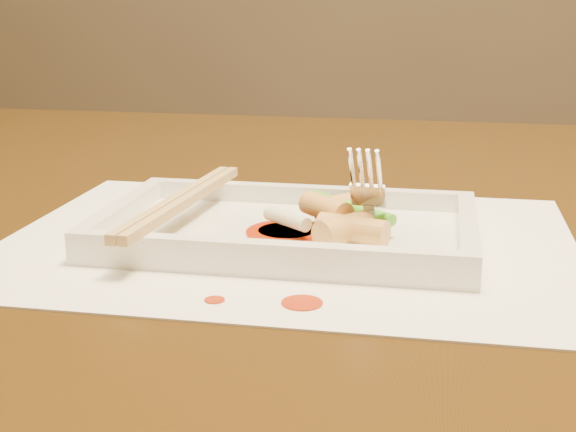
% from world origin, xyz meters
% --- Properties ---
extents(table, '(1.40, 0.90, 0.75)m').
position_xyz_m(table, '(0.00, 0.00, 0.65)').
color(table, black).
rests_on(table, ground).
extents(placemat, '(0.40, 0.30, 0.00)m').
position_xyz_m(placemat, '(0.07, -0.12, 0.75)').
color(placemat, white).
rests_on(placemat, table).
extents(sauce_splatter_a, '(0.02, 0.02, 0.00)m').
position_xyz_m(sauce_splatter_a, '(0.10, -0.24, 0.75)').
color(sauce_splatter_a, '#AD2405').
rests_on(sauce_splatter_a, placemat).
extents(sauce_splatter_b, '(0.01, 0.01, 0.00)m').
position_xyz_m(sauce_splatter_b, '(0.05, -0.24, 0.75)').
color(sauce_splatter_b, '#AD2405').
rests_on(sauce_splatter_b, placemat).
extents(plate_base, '(0.26, 0.16, 0.01)m').
position_xyz_m(plate_base, '(0.07, -0.12, 0.76)').
color(plate_base, white).
rests_on(plate_base, placemat).
extents(plate_rim_far, '(0.26, 0.01, 0.01)m').
position_xyz_m(plate_rim_far, '(0.07, -0.05, 0.77)').
color(plate_rim_far, white).
rests_on(plate_rim_far, plate_base).
extents(plate_rim_near, '(0.26, 0.01, 0.01)m').
position_xyz_m(plate_rim_near, '(0.07, -0.20, 0.77)').
color(plate_rim_near, white).
rests_on(plate_rim_near, plate_base).
extents(plate_rim_left, '(0.01, 0.14, 0.01)m').
position_xyz_m(plate_rim_left, '(-0.06, -0.12, 0.77)').
color(plate_rim_left, white).
rests_on(plate_rim_left, plate_base).
extents(plate_rim_right, '(0.01, 0.14, 0.01)m').
position_xyz_m(plate_rim_right, '(0.19, -0.12, 0.77)').
color(plate_rim_right, white).
rests_on(plate_rim_right, plate_base).
extents(veg_piece, '(0.04, 0.03, 0.01)m').
position_xyz_m(veg_piece, '(0.10, -0.08, 0.77)').
color(veg_piece, black).
rests_on(veg_piece, plate_base).
extents(scallion_white, '(0.04, 0.03, 0.01)m').
position_xyz_m(scallion_white, '(0.07, -0.14, 0.77)').
color(scallion_white, '#EAEACC').
rests_on(scallion_white, plate_base).
extents(scallion_green, '(0.07, 0.06, 0.01)m').
position_xyz_m(scallion_green, '(0.11, -0.10, 0.77)').
color(scallion_green, green).
rests_on(scallion_green, plate_base).
extents(chopstick_a, '(0.02, 0.20, 0.01)m').
position_xyz_m(chopstick_a, '(-0.02, -0.12, 0.78)').
color(chopstick_a, tan).
rests_on(chopstick_a, plate_rim_near).
extents(chopstick_b, '(0.02, 0.20, 0.01)m').
position_xyz_m(chopstick_b, '(-0.01, -0.12, 0.78)').
color(chopstick_b, tan).
rests_on(chopstick_b, plate_rim_near).
extents(fork, '(0.09, 0.10, 0.14)m').
position_xyz_m(fork, '(0.14, -0.11, 0.83)').
color(fork, silver).
rests_on(fork, plate_base).
extents(sauce_blob_0, '(0.04, 0.04, 0.00)m').
position_xyz_m(sauce_blob_0, '(0.07, -0.13, 0.76)').
color(sauce_blob_0, '#AD2405').
rests_on(sauce_blob_0, plate_base).
extents(sauce_blob_1, '(0.06, 0.06, 0.00)m').
position_xyz_m(sauce_blob_1, '(0.07, -0.13, 0.76)').
color(sauce_blob_1, '#AD2405').
rests_on(sauce_blob_1, plate_base).
extents(rice_cake_0, '(0.04, 0.04, 0.02)m').
position_xyz_m(rice_cake_0, '(0.11, -0.15, 0.77)').
color(rice_cake_0, '#E5BF6B').
rests_on(rice_cake_0, plate_base).
extents(rice_cake_1, '(0.05, 0.03, 0.02)m').
position_xyz_m(rice_cake_1, '(0.12, -0.15, 0.77)').
color(rice_cake_1, '#E5BF6B').
rests_on(rice_cake_1, plate_base).
extents(rice_cake_2, '(0.04, 0.04, 0.02)m').
position_xyz_m(rice_cake_2, '(0.09, -0.12, 0.78)').
color(rice_cake_2, '#E5BF6B').
rests_on(rice_cake_2, plate_base).
extents(rice_cake_3, '(0.04, 0.04, 0.02)m').
position_xyz_m(rice_cake_3, '(0.10, -0.09, 0.77)').
color(rice_cake_3, '#E5BF6B').
rests_on(rice_cake_3, plate_base).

